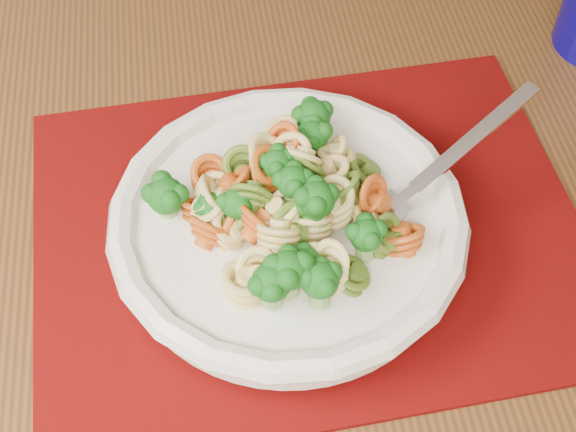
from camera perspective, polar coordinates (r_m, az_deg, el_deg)
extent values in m
cube|color=#533417|center=(0.65, 0.76, 2.98)|extent=(1.32, 0.91, 0.04)
cube|color=#5A0304|center=(0.59, 1.50, -0.94)|extent=(0.41, 0.32, 0.00)
cylinder|color=silver|center=(0.57, 0.00, -2.14)|extent=(0.11, 0.11, 0.01)
cylinder|color=silver|center=(0.56, 0.00, -1.04)|extent=(0.23, 0.23, 0.03)
torus|color=silver|center=(0.55, 0.00, -0.15)|extent=(0.25, 0.25, 0.02)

